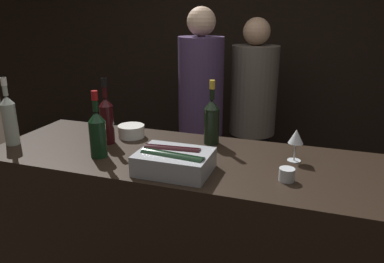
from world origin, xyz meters
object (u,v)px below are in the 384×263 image
(champagne_bottle, at_px, (212,120))
(ice_bin_with_bottles, at_px, (174,161))
(red_wine_bottle_black_foil, at_px, (107,118))
(person_blond_tee, at_px, (201,111))
(bowl_white, at_px, (131,131))
(person_in_hoodie, at_px, (253,113))
(white_wine_bottle, at_px, (9,118))
(wine_glass, at_px, (296,138))
(red_wine_bottle_burgundy, at_px, (98,132))
(candle_votive, at_px, (287,174))

(champagne_bottle, bearing_deg, ice_bin_with_bottles, -97.54)
(red_wine_bottle_black_foil, height_order, person_blond_tee, person_blond_tee)
(bowl_white, xyz_separation_m, person_in_hoodie, (0.50, 1.14, -0.14))
(champagne_bottle, xyz_separation_m, white_wine_bottle, (-1.01, -0.36, 0.01))
(wine_glass, bearing_deg, person_blond_tee, 129.44)
(person_in_hoodie, height_order, person_blond_tee, person_blond_tee)
(ice_bin_with_bottles, height_order, bowl_white, ice_bin_with_bottles)
(person_in_hoodie, distance_m, person_blond_tee, 0.46)
(ice_bin_with_bottles, height_order, red_wine_bottle_black_foil, red_wine_bottle_black_foil)
(ice_bin_with_bottles, relative_size, red_wine_bottle_black_foil, 0.91)
(red_wine_bottle_black_foil, bearing_deg, ice_bin_with_bottles, -26.35)
(red_wine_bottle_black_foil, bearing_deg, champagne_bottle, 18.50)
(person_in_hoodie, xyz_separation_m, person_blond_tee, (-0.36, -0.28, 0.05))
(ice_bin_with_bottles, relative_size, red_wine_bottle_burgundy, 0.98)
(wine_glass, relative_size, red_wine_bottle_burgundy, 0.48)
(champagne_bottle, distance_m, white_wine_bottle, 1.07)
(wine_glass, bearing_deg, red_wine_bottle_black_foil, -176.25)
(wine_glass, distance_m, red_wine_bottle_burgundy, 0.95)
(red_wine_bottle_burgundy, distance_m, champagne_bottle, 0.60)
(bowl_white, bearing_deg, candle_votive, -18.81)
(red_wine_bottle_black_foil, relative_size, white_wine_bottle, 0.98)
(red_wine_bottle_burgundy, distance_m, white_wine_bottle, 0.54)
(white_wine_bottle, bearing_deg, bowl_white, 30.04)
(person_blond_tee, bearing_deg, ice_bin_with_bottles, -125.90)
(ice_bin_with_bottles, height_order, red_wine_bottle_burgundy, red_wine_bottle_burgundy)
(red_wine_bottle_black_foil, bearing_deg, person_blond_tee, 77.85)
(candle_votive, distance_m, white_wine_bottle, 1.45)
(red_wine_bottle_burgundy, bearing_deg, person_in_hoodie, 70.81)
(red_wine_bottle_black_foil, xyz_separation_m, white_wine_bottle, (-0.48, -0.18, 0.01))
(person_blond_tee, bearing_deg, wine_glass, -98.56)
(wine_glass, relative_size, person_in_hoodie, 0.09)
(bowl_white, bearing_deg, wine_glass, -4.40)
(person_in_hoodie, bearing_deg, ice_bin_with_bottles, 75.33)
(wine_glass, distance_m, person_blond_tee, 1.22)
(candle_votive, xyz_separation_m, red_wine_bottle_black_foil, (-0.97, 0.17, 0.11))
(bowl_white, xyz_separation_m, red_wine_bottle_black_foil, (-0.07, -0.13, 0.10))
(ice_bin_with_bottles, height_order, candle_votive, ice_bin_with_bottles)
(person_blond_tee, bearing_deg, candle_votive, -105.18)
(red_wine_bottle_black_foil, xyz_separation_m, person_in_hoodie, (0.57, 1.27, -0.25))
(bowl_white, bearing_deg, champagne_bottle, 5.49)
(person_blond_tee, bearing_deg, champagne_bottle, -116.66)
(red_wine_bottle_burgundy, bearing_deg, bowl_white, 88.11)
(ice_bin_with_bottles, height_order, champagne_bottle, champagne_bottle)
(bowl_white, distance_m, red_wine_bottle_burgundy, 0.33)
(red_wine_bottle_burgundy, xyz_separation_m, white_wine_bottle, (-0.54, 0.00, 0.02))
(bowl_white, height_order, red_wine_bottle_burgundy, red_wine_bottle_burgundy)
(red_wine_bottle_black_foil, relative_size, person_blond_tee, 0.20)
(wine_glass, bearing_deg, red_wine_bottle_burgundy, -164.76)
(candle_votive, relative_size, red_wine_bottle_black_foil, 0.19)
(wine_glass, distance_m, candle_votive, 0.25)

